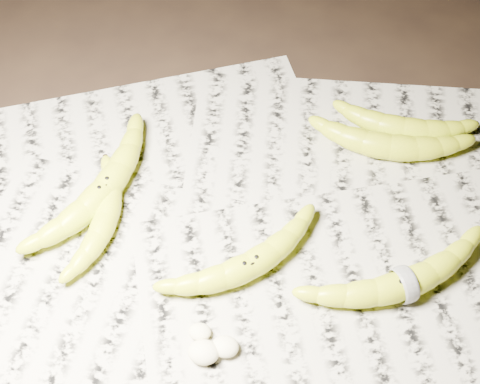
# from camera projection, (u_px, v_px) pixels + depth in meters

# --- Properties ---
(ground) EXTENTS (3.00, 3.00, 0.00)m
(ground) POSITION_uv_depth(u_px,v_px,m) (231.00, 228.00, 0.91)
(ground) COLOR black
(ground) RESTS_ON ground
(newspaper_patch) EXTENTS (0.90, 0.70, 0.01)m
(newspaper_patch) POSITION_uv_depth(u_px,v_px,m) (240.00, 244.00, 0.89)
(newspaper_patch) COLOR #ADA894
(newspaper_patch) RESTS_ON ground
(banana_left_a) EXTENTS (0.15, 0.24, 0.04)m
(banana_left_a) POSITION_uv_depth(u_px,v_px,m) (104.00, 189.00, 0.92)
(banana_left_a) COLOR yellow
(banana_left_a) RESTS_ON newspaper_patch
(banana_left_b) EXTENTS (0.06, 0.17, 0.03)m
(banana_left_b) POSITION_uv_depth(u_px,v_px,m) (105.00, 217.00, 0.89)
(banana_left_b) COLOR yellow
(banana_left_b) RESTS_ON newspaper_patch
(banana_center) EXTENTS (0.20, 0.17, 0.04)m
(banana_center) POSITION_uv_depth(u_px,v_px,m) (249.00, 264.00, 0.85)
(banana_center) COLOR yellow
(banana_center) RESTS_ON newspaper_patch
(banana_taped) EXTENTS (0.24, 0.16, 0.04)m
(banana_taped) POSITION_uv_depth(u_px,v_px,m) (404.00, 283.00, 0.83)
(banana_taped) COLOR yellow
(banana_taped) RESTS_ON newspaper_patch
(banana_upper_a) EXTENTS (0.21, 0.07, 0.04)m
(banana_upper_a) POSITION_uv_depth(u_px,v_px,m) (390.00, 145.00, 0.96)
(banana_upper_a) COLOR yellow
(banana_upper_a) RESTS_ON newspaper_patch
(banana_upper_b) EXTENTS (0.18, 0.07, 0.04)m
(banana_upper_b) POSITION_uv_depth(u_px,v_px,m) (403.00, 127.00, 0.98)
(banana_upper_b) COLOR yellow
(banana_upper_b) RESTS_ON newspaper_patch
(measuring_tape) EXTENTS (0.03, 0.05, 0.05)m
(measuring_tape) POSITION_uv_depth(u_px,v_px,m) (404.00, 283.00, 0.83)
(measuring_tape) COLOR white
(measuring_tape) RESTS_ON newspaper_patch
(flesh_chunk_a) EXTENTS (0.04, 0.03, 0.02)m
(flesh_chunk_a) POSITION_uv_depth(u_px,v_px,m) (204.00, 351.00, 0.79)
(flesh_chunk_a) COLOR beige
(flesh_chunk_a) RESTS_ON newspaper_patch
(flesh_chunk_b) EXTENTS (0.03, 0.03, 0.02)m
(flesh_chunk_b) POSITION_uv_depth(u_px,v_px,m) (225.00, 345.00, 0.80)
(flesh_chunk_b) COLOR beige
(flesh_chunk_b) RESTS_ON newspaper_patch
(flesh_chunk_c) EXTENTS (0.03, 0.02, 0.02)m
(flesh_chunk_c) POSITION_uv_depth(u_px,v_px,m) (200.00, 331.00, 0.81)
(flesh_chunk_c) COLOR beige
(flesh_chunk_c) RESTS_ON newspaper_patch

